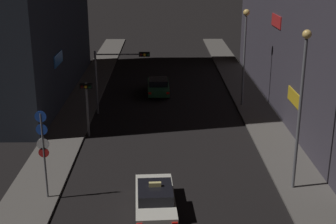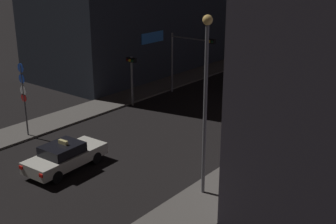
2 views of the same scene
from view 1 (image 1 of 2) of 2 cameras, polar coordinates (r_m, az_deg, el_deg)
The scene contains 10 objects.
sidewalk_left at distance 39.88m, azimuth -10.17°, elevation 1.50°, with size 2.74×58.74×0.13m, color #5B5651.
sidewalk_right at distance 40.02m, azimuth 9.78°, elevation 1.59°, with size 2.74×58.74×0.13m, color #5B5651.
building_facade_right at distance 37.92m, azimuth 18.77°, elevation 11.29°, with size 7.62×31.26×14.78m.
taxi at distance 22.25m, azimuth -1.57°, elevation -10.49°, with size 2.03×4.54×1.62m.
far_car at distance 40.79m, azimuth -1.18°, elevation 3.16°, with size 1.91×4.49×1.42m.
traffic_light_overhead at distance 35.27m, azimuth -6.13°, elevation 5.29°, with size 4.12×0.42×4.82m.
traffic_light_left_kerb at distance 31.11m, azimuth -9.82°, elevation 1.67°, with size 0.80×0.42×3.71m.
sign_pole_left at distance 23.31m, azimuth -14.87°, elevation -4.11°, with size 0.59×0.10×4.49m.
street_lamp_near_block at distance 23.62m, azimuth 15.86°, elevation 2.17°, with size 0.43×0.43×8.12m.
street_lamp_far_block at distance 37.01m, azimuth 9.31°, elevation 8.38°, with size 0.50×0.50×7.52m.
Camera 1 is at (-0.41, -10.27, 11.51)m, focal length 50.32 mm.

